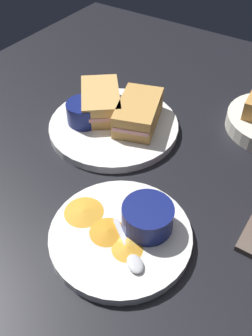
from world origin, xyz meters
The scene contains 10 objects.
ground_plane centered at (0.00, 0.00, -1.50)cm, with size 110.00×110.00×3.00cm, color black.
plate_sandwich_main centered at (-0.57, -9.34, 0.80)cm, with size 26.15×26.15×1.60cm, color white.
sandwich_half_near centered at (-3.54, -5.36, 4.00)cm, with size 14.80×11.37×4.80cm.
sandwich_half_far centered at (-2.53, -13.91, 4.00)cm, with size 14.90×14.06×4.80cm.
ramekin_dark_sauce centered at (2.17, -14.55, 3.92)cm, with size 6.99×6.99×4.33cm.
spoon_by_dark_ramekin centered at (-0.01, -9.44, 1.96)cm, with size 5.24×9.65×0.80cm.
plate_chips_companion centered at (21.02, 6.95, 0.80)cm, with size 21.55×21.55×1.60cm, color white.
ramekin_light_gravy centered at (17.79, 9.64, 3.81)cm, with size 7.72×7.72×4.13cm.
spoon_by_gravy_ramekin centered at (23.78, 10.72, 1.96)cm, with size 7.02×8.84×0.80cm.
plantain_chip_scatter centered at (20.95, 5.57, 1.90)cm, with size 11.13×16.61×0.60cm.
Camera 1 is at (47.93, 25.77, 46.70)cm, focal length 39.31 mm.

